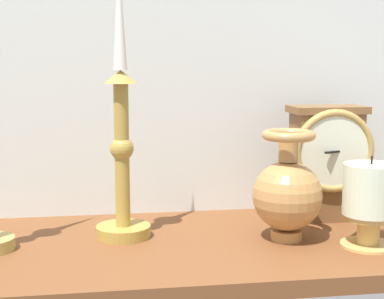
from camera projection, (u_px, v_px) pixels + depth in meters
ground_plane at (199, 248)px, 88.77cm from camera, size 100.00×36.00×2.40cm
back_wall at (182, 29)px, 101.83cm from camera, size 120.00×2.00×65.00cm
mantel_clock at (327, 160)px, 98.92cm from camera, size 13.91×8.85×19.51cm
candlestick_tall_center at (122, 144)px, 88.24cm from camera, size 8.45×8.45×43.13cm
brass_vase_bulbous at (287, 192)px, 87.72cm from camera, size 10.54×10.54×16.80cm
pillar_candle_near_clock at (370, 199)px, 84.74cm from camera, size 8.08×8.08×13.47cm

